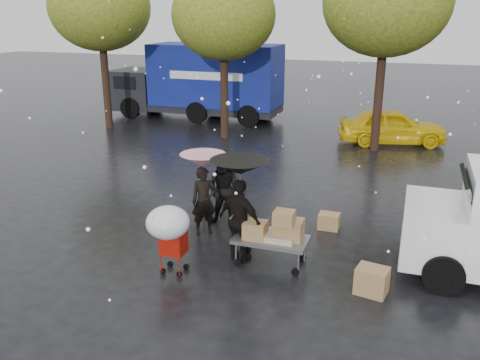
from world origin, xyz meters
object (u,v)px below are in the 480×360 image
(vendor_cart, at_px, (275,232))
(blue_truck, at_px, (200,82))
(person_pink, at_px, (204,201))
(person_black, at_px, (240,221))
(yellow_taxi, at_px, (392,126))
(shopping_cart, at_px, (169,226))

(vendor_cart, xyz_separation_m, blue_truck, (-7.39, 13.33, 1.03))
(person_pink, bearing_deg, blue_truck, 78.81)
(person_pink, height_order, person_black, person_black)
(yellow_taxi, bearing_deg, blue_truck, 62.38)
(person_black, xyz_separation_m, blue_truck, (-6.66, 13.37, 0.87))
(yellow_taxi, bearing_deg, person_black, 153.77)
(person_black, xyz_separation_m, yellow_taxi, (2.38, 11.21, -0.19))
(person_black, bearing_deg, blue_truck, -44.90)
(person_black, bearing_deg, vendor_cart, -158.23)
(shopping_cart, xyz_separation_m, yellow_taxi, (3.46, 12.28, -0.37))
(vendor_cart, relative_size, shopping_cart, 1.04)
(vendor_cart, height_order, blue_truck, blue_truck)
(shopping_cart, distance_m, yellow_taxi, 12.77)
(person_pink, bearing_deg, person_black, -74.69)
(person_black, relative_size, shopping_cart, 1.21)
(person_pink, xyz_separation_m, vendor_cart, (1.97, -0.99, -0.08))
(shopping_cart, relative_size, blue_truck, 0.18)
(shopping_cart, xyz_separation_m, blue_truck, (-5.59, 14.44, 0.69))
(shopping_cart, bearing_deg, vendor_cart, 31.60)
(person_pink, bearing_deg, vendor_cart, -61.62)
(vendor_cart, distance_m, blue_truck, 15.28)
(person_black, distance_m, vendor_cart, 0.75)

